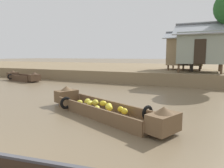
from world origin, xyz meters
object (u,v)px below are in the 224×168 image
object	(u,v)px
stilt_house_left	(186,51)
vendor_person	(192,60)
cargo_boat_upstream	(23,77)
banana_boat	(103,109)
stilt_house_mid_left	(201,48)

from	to	relation	value
stilt_house_left	vendor_person	bearing A→B (deg)	-73.32
cargo_boat_upstream	vendor_person	bearing A→B (deg)	18.61
banana_boat	cargo_boat_upstream	distance (m)	13.70
cargo_boat_upstream	stilt_house_left	world-z (taller)	stilt_house_left
stilt_house_mid_left	vendor_person	bearing A→B (deg)	160.74
banana_boat	stilt_house_mid_left	world-z (taller)	stilt_house_mid_left
cargo_boat_upstream	stilt_house_mid_left	xyz separation A→B (m)	(14.73, 4.50, 2.61)
cargo_boat_upstream	stilt_house_left	distance (m)	15.34
cargo_boat_upstream	stilt_house_mid_left	distance (m)	15.63
cargo_boat_upstream	vendor_person	xyz separation A→B (m)	(14.07, 4.74, 1.59)
stilt_house_left	stilt_house_mid_left	bearing A→B (deg)	-62.42
stilt_house_mid_left	vendor_person	distance (m)	1.25
stilt_house_left	vendor_person	size ratio (longest dim) A/B	2.30
banana_boat	vendor_person	bearing A→B (deg)	79.07
banana_boat	stilt_house_mid_left	distance (m)	12.12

